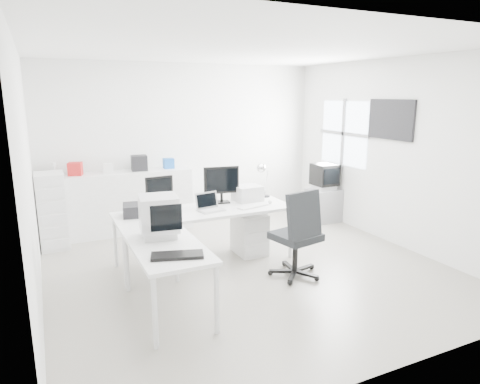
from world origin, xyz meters
name	(u,v)px	position (x,y,z in m)	size (l,w,h in m)	color
floor	(246,267)	(0.00, 0.00, 0.00)	(5.00, 5.00, 0.01)	#B3B0A1
ceiling	(247,49)	(0.00, 0.00, 2.80)	(5.00, 5.00, 0.01)	white
back_wall	(185,144)	(0.00, 2.50, 1.40)	(5.00, 0.02, 2.80)	silver
left_wall	(29,181)	(-2.50, 0.00, 1.40)	(0.02, 5.00, 2.80)	silver
right_wall	(395,153)	(2.50, 0.00, 1.40)	(0.02, 5.00, 2.80)	silver
window	(344,133)	(2.48, 1.20, 1.60)	(0.02, 1.20, 1.10)	white
wall_picture	(391,120)	(2.47, 0.10, 1.90)	(0.04, 0.90, 0.60)	black
main_desk	(205,236)	(-0.42, 0.42, 0.38)	(2.40, 0.80, 0.75)	white
side_desk	(167,277)	(-1.27, -0.68, 0.38)	(0.70, 1.40, 0.75)	white
drawer_pedestal	(249,233)	(0.28, 0.47, 0.30)	(0.40, 0.50, 0.60)	white
inkjet_printer	(140,210)	(-1.27, 0.52, 0.83)	(0.43, 0.33, 0.15)	black
lcd_monitor_small	(159,193)	(-0.97, 0.67, 0.98)	(0.37, 0.21, 0.47)	black
lcd_monitor_large	(221,185)	(-0.07, 0.67, 1.01)	(0.51, 0.20, 0.53)	black
laptop	(211,203)	(-0.37, 0.32, 0.85)	(0.31, 0.32, 0.21)	#B7B7BA
white_keyboard	(253,206)	(0.23, 0.27, 0.76)	(0.46, 0.14, 0.02)	white
white_mouse	(270,202)	(0.53, 0.32, 0.78)	(0.06, 0.06, 0.06)	white
laser_printer	(248,193)	(0.33, 0.64, 0.86)	(0.38, 0.33, 0.22)	silver
desk_lamp	(266,181)	(0.68, 0.72, 0.99)	(0.16, 0.16, 0.48)	silver
crt_monitor	(159,219)	(-1.27, -0.43, 0.96)	(0.36, 0.36, 0.42)	#B7B7BA
black_keyboard	(177,255)	(-1.27, -1.08, 0.77)	(0.50, 0.20, 0.03)	black
office_chair	(296,232)	(0.45, -0.49, 0.58)	(0.67, 0.67, 1.16)	#222326
tv_cabinet	(323,205)	(2.22, 1.34, 0.30)	(0.55, 0.45, 0.60)	gray
crt_tv	(325,177)	(2.22, 1.34, 0.82)	(0.50, 0.48, 0.45)	black
sideboard	(129,202)	(-1.09, 2.24, 0.52)	(2.06, 0.52, 1.03)	white
clutter_box_a	(75,169)	(-1.89, 2.24, 1.13)	(0.20, 0.18, 0.20)	#B41A19
clutter_box_b	(108,168)	(-1.39, 2.24, 1.11)	(0.15, 0.13, 0.15)	white
clutter_box_c	(139,163)	(-0.89, 2.24, 1.16)	(0.25, 0.23, 0.25)	black
clutter_box_d	(169,163)	(-0.39, 2.24, 1.12)	(0.17, 0.15, 0.17)	#1853A8
clutter_bottle	(54,169)	(-2.19, 2.28, 1.14)	(0.07, 0.07, 0.22)	white
filing_cabinet	(52,211)	(-2.28, 1.93, 0.58)	(0.40, 0.48, 1.15)	white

